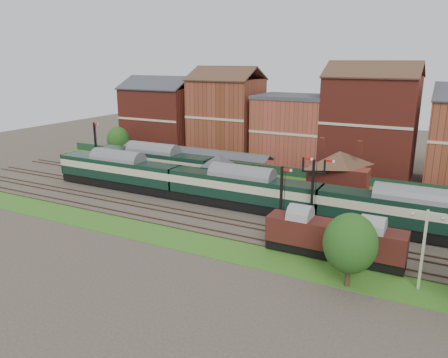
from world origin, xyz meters
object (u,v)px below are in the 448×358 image
at_px(platform_railcar, 154,162).
at_px(signal_box, 218,174).
at_px(dmu_train, 242,188).
at_px(goods_van_a, 299,231).
at_px(semaphore_bracket, 313,189).

bearing_deg(platform_railcar, signal_box, -13.59).
bearing_deg(dmu_train, signal_box, 147.81).
relative_size(dmu_train, goods_van_a, 9.73).
distance_m(signal_box, platform_railcar, 13.84).
height_order(signal_box, semaphore_bracket, semaphore_bracket).
height_order(dmu_train, goods_van_a, dmu_train).
xyz_separation_m(semaphore_bracket, dmu_train, (-9.88, 2.50, -1.93)).
height_order(semaphore_bracket, dmu_train, semaphore_bracket).
relative_size(signal_box, semaphore_bracket, 0.73).
bearing_deg(signal_box, goods_van_a, -37.86).
bearing_deg(semaphore_bracket, dmu_train, 165.79).
relative_size(platform_railcar, goods_van_a, 3.32).
distance_m(signal_box, goods_van_a, 19.99).
height_order(platform_railcar, goods_van_a, platform_railcar).
bearing_deg(semaphore_bracket, signal_box, 159.08).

